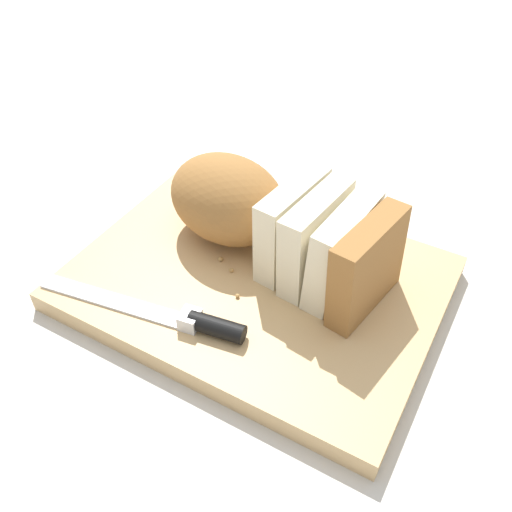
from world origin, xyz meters
The scene contains 7 objects.
ground_plane centered at (0.00, 0.00, 0.00)m, with size 3.00×3.00×0.00m, color beige.
cutting_board centered at (0.00, 0.00, 0.01)m, with size 0.41×0.30×0.03m, color tan.
bread_loaf centered at (-0.01, 0.04, 0.08)m, with size 0.30×0.15×0.11m.
bread_knife centered at (-0.03, -0.10, 0.03)m, with size 0.24×0.06×0.02m.
crumb_near_knife centered at (0.00, -0.04, 0.03)m, with size 0.00×0.00×0.00m, color tan.
crumb_near_loaf centered at (-0.05, 0.00, 0.03)m, with size 0.01×0.01×0.01m, color tan.
crumb_stray_left centered at (-0.03, -0.01, 0.03)m, with size 0.01×0.01×0.01m, color tan.
Camera 1 is at (0.23, -0.40, 0.47)m, focal length 39.00 mm.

